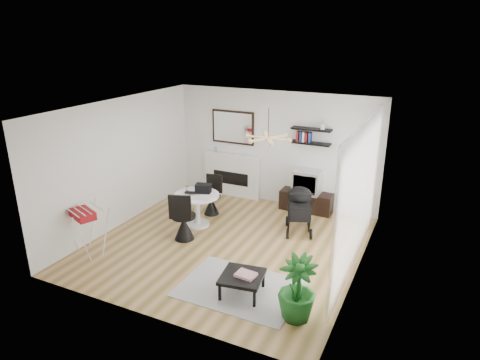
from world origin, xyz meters
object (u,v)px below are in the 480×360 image
at_px(potted_plant, 297,288).
at_px(fireplace, 232,169).
at_px(dining_table, 197,205).
at_px(crt_tv, 307,182).
at_px(tv_console, 306,201).
at_px(stroller, 299,211).
at_px(coffee_table, 242,277).
at_px(drying_rack, 87,230).

bearing_deg(potted_plant, fireplace, 127.23).
xyz_separation_m(fireplace, dining_table, (0.12, -1.93, -0.22)).
distance_m(fireplace, crt_tv, 2.01).
relative_size(fireplace, tv_console, 1.79).
xyz_separation_m(stroller, coffee_table, (-0.09, -2.58, -0.14)).
xyz_separation_m(crt_tv, coffee_table, (0.08, -3.67, -0.41)).
bearing_deg(tv_console, potted_plant, -74.79).
bearing_deg(drying_rack, stroller, 60.79).
bearing_deg(drying_rack, potted_plant, 19.75).
bearing_deg(coffee_table, tv_console, 91.33).
distance_m(dining_table, drying_rack, 2.28).
height_order(tv_console, crt_tv, crt_tv).
distance_m(tv_console, potted_plant, 4.02).
distance_m(tv_console, drying_rack, 4.83).
height_order(dining_table, stroller, stroller).
bearing_deg(fireplace, coffee_table, -61.37).
distance_m(crt_tv, drying_rack, 4.83).
bearing_deg(tv_console, stroller, -80.90).
bearing_deg(fireplace, potted_plant, -52.77).
bearing_deg(crt_tv, fireplace, 175.77).
xyz_separation_m(drying_rack, stroller, (3.26, 2.62, -0.04)).
distance_m(crt_tv, stroller, 1.14).
bearing_deg(dining_table, drying_rack, -121.84).
distance_m(crt_tv, dining_table, 2.60).
bearing_deg(stroller, dining_table, 177.41).
xyz_separation_m(coffee_table, potted_plant, (0.97, -0.20, 0.19)).
height_order(coffee_table, potted_plant, potted_plant).
relative_size(crt_tv, coffee_table, 0.83).
bearing_deg(dining_table, fireplace, 93.60).
height_order(tv_console, dining_table, dining_table).
bearing_deg(coffee_table, potted_plant, -11.53).
height_order(fireplace, crt_tv, fireplace).
relative_size(drying_rack, stroller, 0.88).
xyz_separation_m(crt_tv, potted_plant, (1.05, -3.87, -0.22)).
bearing_deg(dining_table, crt_tv, 43.36).
distance_m(tv_console, stroller, 1.13).
bearing_deg(fireplace, drying_rack, -105.63).
xyz_separation_m(drying_rack, coffee_table, (3.17, 0.04, -0.17)).
bearing_deg(coffee_table, dining_table, 136.04).
bearing_deg(coffee_table, fireplace, 118.63).
height_order(crt_tv, coffee_table, crt_tv).
relative_size(drying_rack, coffee_table, 1.24).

